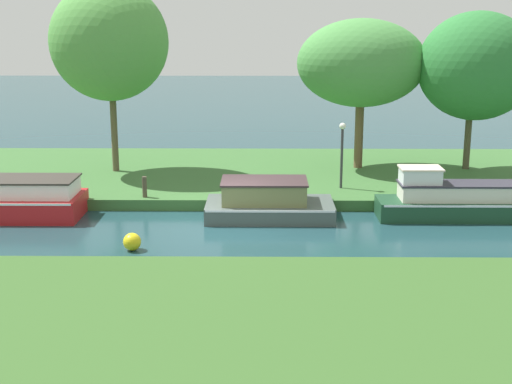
{
  "coord_description": "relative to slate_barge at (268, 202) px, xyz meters",
  "views": [
    {
      "loc": [
        1.21,
        -22.15,
        6.69
      ],
      "look_at": [
        0.97,
        1.2,
        0.9
      ],
      "focal_mm": 50.08,
      "sensor_mm": 36.0,
      "label": 1
    }
  ],
  "objects": [
    {
      "name": "ground_plane",
      "position": [
        -1.37,
        -1.2,
        -0.54
      ],
      "size": [
        120.0,
        120.0,
        0.0
      ],
      "primitive_type": "plane",
      "color": "#1D3F45"
    },
    {
      "name": "channel_buoy",
      "position": [
        -3.98,
        -3.52,
        -0.28
      ],
      "size": [
        0.53,
        0.53,
        0.53
      ],
      "primitive_type": "sphere",
      "color": "yellow",
      "rests_on": "ground_plane"
    },
    {
      "name": "riverbank_near",
      "position": [
        -1.37,
        -10.2,
        -0.34
      ],
      "size": [
        72.0,
        10.0,
        0.4
      ],
      "primitive_type": "cube",
      "color": "#335A25",
      "rests_on": "ground_plane"
    },
    {
      "name": "willow_tree_left",
      "position": [
        -6.29,
        5.49,
        5.12
      ],
      "size": [
        4.71,
        4.35,
        7.63
      ],
      "color": "brown",
      "rests_on": "riverbank_far"
    },
    {
      "name": "riverbank_far",
      "position": [
        -1.37,
        5.8,
        -0.34
      ],
      "size": [
        72.0,
        10.0,
        0.4
      ],
      "primitive_type": "cube",
      "color": "#386631",
      "rests_on": "ground_plane"
    },
    {
      "name": "slate_barge",
      "position": [
        0.0,
        0.0,
        0.0
      ],
      "size": [
        4.3,
        2.21,
        1.32
      ],
      "color": "#47534F",
      "rests_on": "ground_plane"
    },
    {
      "name": "mooring_post_near",
      "position": [
        -4.37,
        1.22,
        0.23
      ],
      "size": [
        0.16,
        0.16,
        0.75
      ],
      "primitive_type": "cylinder",
      "color": "#473F2F",
      "rests_on": "riverbank_far"
    },
    {
      "name": "willow_tree_centre",
      "position": [
        3.88,
        6.4,
        4.23
      ],
      "size": [
        5.32,
        4.14,
        6.19
      ],
      "color": "brown",
      "rests_on": "riverbank_far"
    },
    {
      "name": "willow_tree_right",
      "position": [
        8.4,
        5.68,
        4.16
      ],
      "size": [
        4.73,
        4.21,
        6.49
      ],
      "color": "brown",
      "rests_on": "riverbank_far"
    },
    {
      "name": "forest_narrowboat",
      "position": [
        7.86,
        -0.0,
        0.05
      ],
      "size": [
        8.69,
        1.51,
        1.77
      ],
      "color": "#1C4229",
      "rests_on": "ground_plane"
    },
    {
      "name": "lamp_post",
      "position": [
        2.76,
        2.69,
        1.44
      ],
      "size": [
        0.24,
        0.24,
        2.46
      ],
      "color": "#333338",
      "rests_on": "riverbank_far"
    }
  ]
}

